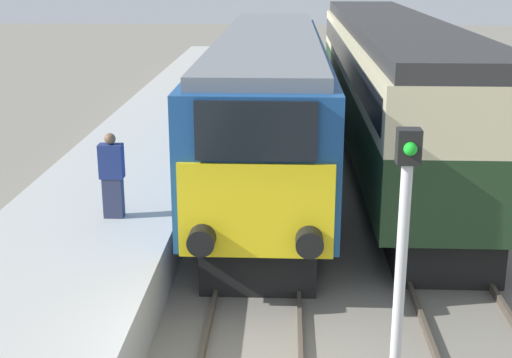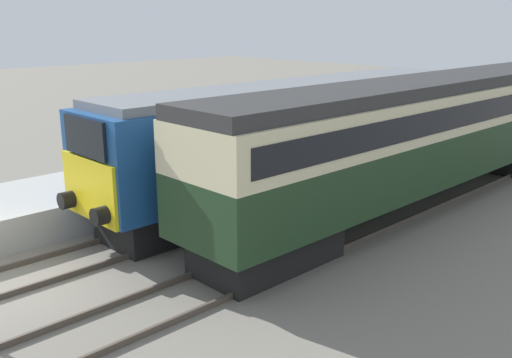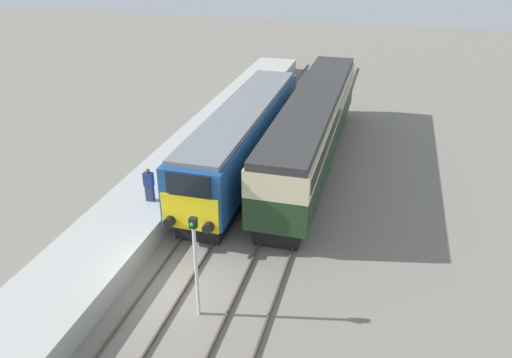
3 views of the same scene
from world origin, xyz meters
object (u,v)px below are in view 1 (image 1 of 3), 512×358
at_px(person_on_platform, 112,176).
at_px(signal_post, 400,277).
at_px(locomotive, 269,99).
at_px(passenger_carriage, 390,76).

xyz_separation_m(person_on_platform, signal_post, (4.45, -5.51, 0.59)).
relative_size(locomotive, person_on_platform, 9.75).
xyz_separation_m(passenger_carriage, signal_post, (-1.70, -13.49, -0.10)).
bearing_deg(passenger_carriage, signal_post, -97.18).
xyz_separation_m(passenger_carriage, person_on_platform, (-6.15, -7.98, -0.70)).
distance_m(locomotive, signal_post, 11.42).
xyz_separation_m(locomotive, person_on_platform, (-2.75, -5.78, -0.41)).
distance_m(passenger_carriage, person_on_platform, 10.10).
bearing_deg(signal_post, passenger_carriage, 82.82).
bearing_deg(signal_post, locomotive, 98.56).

